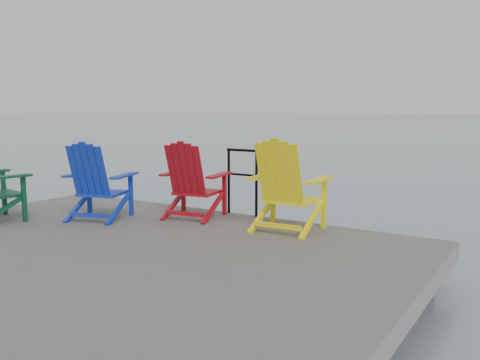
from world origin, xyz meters
The scene contains 6 objects.
ground centered at (0.00, 0.00, 0.00)m, with size 400.00×400.00×0.00m, color slate.
dock centered at (0.00, 0.00, 0.35)m, with size 6.00×5.00×1.40m.
handrail centered at (0.25, 2.45, 1.04)m, with size 0.48×0.04×0.90m.
chair_blue centered at (-1.19, 1.20, 1.00)m, with size 0.94×0.90×1.00m.
chair_red centered at (-0.20, 1.94, 1.00)m, with size 0.89×0.84×1.00m.
chair_yellow centered at (1.17, 1.96, 1.04)m, with size 0.89×0.83×1.08m.
Camera 1 is at (3.84, -3.29, 1.93)m, focal length 38.00 mm.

